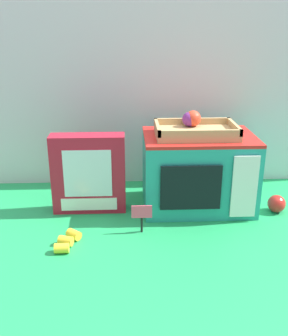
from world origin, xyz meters
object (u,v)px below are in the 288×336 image
toy_microwave (198,172)px  cookie_set_box (89,174)px  price_sign (142,215)px  loose_toy_banana (67,241)px  loose_toy_apple (277,204)px  food_groups_crate (195,129)px

toy_microwave → cookie_set_box: (-0.41, -0.02, 0.01)m
price_sign → loose_toy_banana: 0.26m
loose_toy_banana → loose_toy_apple: loose_toy_apple is taller
food_groups_crate → loose_toy_banana: size_ratio=2.34×
toy_microwave → food_groups_crate: bearing=157.3°
food_groups_crate → price_sign: bearing=-134.6°
toy_microwave → food_groups_crate: food_groups_crate is taller
toy_microwave → cookie_set_box: 0.41m
cookie_set_box → loose_toy_apple: 0.72m
loose_toy_apple → price_sign: bearing=-165.6°
loose_toy_apple → food_groups_crate: bearing=166.3°
food_groups_crate → loose_toy_banana: 0.60m
price_sign → loose_toy_apple: price_sign is taller
food_groups_crate → cookie_set_box: food_groups_crate is taller
toy_microwave → food_groups_crate: 0.17m
price_sign → cookie_set_box: bearing=136.4°
food_groups_crate → price_sign: 0.38m
toy_microwave → food_groups_crate: size_ratio=1.40×
loose_toy_apple → loose_toy_banana: bearing=-164.6°
toy_microwave → loose_toy_apple: size_ratio=6.16×
food_groups_crate → loose_toy_apple: food_groups_crate is taller
toy_microwave → loose_toy_apple: (0.29, -0.07, -0.11)m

